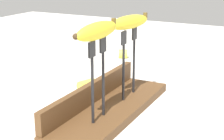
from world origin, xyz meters
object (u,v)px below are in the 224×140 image
fork_stand_left (98,73)px  fork_stand_right (129,57)px  banana_raised_left (97,31)px  banana_raised_right (129,22)px  banana_chunk_far (87,85)px  banana_chunk_near (123,54)px

fork_stand_left → fork_stand_right: size_ratio=1.02×
banana_raised_left → banana_raised_right: bearing=0.0°
banana_chunk_far → fork_stand_right: bearing=-103.0°
banana_raised_left → banana_raised_right: banana_raised_left is taller
fork_stand_right → banana_raised_right: 0.10m
banana_raised_right → banana_chunk_near: size_ratio=3.25×
banana_raised_left → banana_raised_right: size_ratio=1.06×
banana_chunk_far → banana_raised_left: bearing=-142.9°
banana_raised_right → banana_chunk_near: banana_raised_right is taller
banana_chunk_near → banana_chunk_far: same height
banana_raised_left → banana_chunk_far: 0.35m
fork_stand_left → banana_chunk_near: 0.68m
banana_raised_left → banana_chunk_near: 0.70m
fork_stand_left → banana_raised_right: banana_raised_right is taller
banana_raised_left → banana_chunk_far: size_ratio=2.59×
fork_stand_right → banana_raised_right: banana_raised_right is taller
banana_raised_right → banana_chunk_far: size_ratio=2.44×
banana_raised_right → banana_chunk_far: (0.04, 0.16, -0.22)m
banana_chunk_far → fork_stand_left: bearing=-142.9°
fork_stand_right → banana_chunk_far: bearing=77.0°
banana_raised_left → banana_chunk_far: bearing=37.1°
banana_raised_left → banana_chunk_far: banana_raised_left is taller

